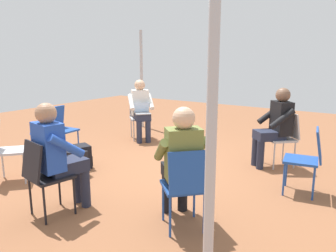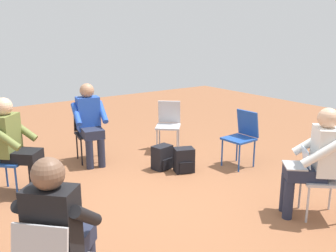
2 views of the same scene
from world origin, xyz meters
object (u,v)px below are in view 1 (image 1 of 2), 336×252
object	(u,v)px
person_with_laptop	(141,107)
backpack_near_laptop_user	(83,158)
chair_northwest	(284,135)
chair_east	(44,173)
chair_southeast	(5,147)
chair_north	(308,156)
chair_northeast	(185,184)
person_in_blue	(57,152)
person_in_black	(275,123)
chair_southwest	(140,115)
chair_south	(60,127)
backpack_by_empty_chair	(77,165)
person_in_olive	(181,159)

from	to	relation	value
person_with_laptop	backpack_near_laptop_user	bearing A→B (deg)	50.98
chair_northwest	chair_east	bearing A→B (deg)	108.14
chair_southeast	chair_east	size ratio (longest dim) A/B	1.00
chair_east	chair_north	size ratio (longest dim) A/B	1.00
chair_southeast	chair_northeast	size ratio (longest dim) A/B	1.00
chair_southeast	chair_east	world-z (taller)	same
chair_northwest	person_in_blue	xyz separation A→B (m)	(3.00, -1.64, 0.20)
person_in_black	backpack_near_laptop_user	world-z (taller)	person_in_black
chair_southwest	person_with_laptop	xyz separation A→B (m)	(0.11, 0.13, 0.20)
chair_south	person_in_blue	bearing A→B (deg)	48.11
chair_north	chair_south	bearing A→B (deg)	89.01
backpack_by_empty_chair	chair_southeast	bearing A→B (deg)	-41.70
person_with_laptop	backpack_by_empty_chair	world-z (taller)	person_with_laptop
chair_northwest	person_in_black	size ratio (longest dim) A/B	0.69
chair_southwest	backpack_by_empty_chair	xyz separation A→B (m)	(2.28, 0.64, -0.34)
chair_southwest	chair_northwest	distance (m)	3.03
chair_north	backpack_by_empty_chair	xyz separation A→B (m)	(1.15, -2.91, -0.34)
chair_south	person_in_blue	world-z (taller)	person_in_blue
chair_northeast	person_in_black	bearing A→B (deg)	40.57
person_in_black	person_in_blue	xyz separation A→B (m)	(2.88, -1.52, 0.00)
chair_southwest	chair_east	xyz separation A→B (m)	(3.32, 1.35, 0.00)
chair_north	chair_southwest	bearing A→B (deg)	63.30
chair_southeast	backpack_near_laptop_user	world-z (taller)	chair_southeast
chair_southwest	person_in_blue	size ratio (longest dim) A/B	0.69
chair_southwest	chair_north	world-z (taller)	same
chair_north	chair_northwest	xyz separation A→B (m)	(-0.97, -0.53, 0.00)
person_in_blue	chair_northeast	bearing A→B (deg)	27.74
chair_south	chair_east	size ratio (longest dim) A/B	1.00
chair_northwest	person_in_blue	distance (m)	3.42
chair_southeast	backpack_by_empty_chair	world-z (taller)	chair_southeast
person_with_laptop	person_in_olive	world-z (taller)	same
chair_northeast	chair_south	bearing A→B (deg)	115.97
chair_north	person_in_blue	bearing A→B (deg)	123.95
chair_northeast	person_with_laptop	distance (m)	3.71
chair_southwest	backpack_near_laptop_user	world-z (taller)	chair_southwest
chair_northeast	person_in_olive	size ratio (longest dim) A/B	0.69
person_in_olive	person_with_laptop	bearing A→B (deg)	89.04
person_in_olive	chair_southwest	bearing A→B (deg)	89.22
chair_southeast	person_in_olive	xyz separation A→B (m)	(-0.35, 2.60, 0.20)
chair_northwest	chair_northeast	bearing A→B (deg)	129.90
chair_northeast	backpack_by_empty_chair	size ratio (longest dim) A/B	2.36
chair_southwest	chair_southeast	bearing A→B (deg)	41.85
chair_northwest	backpack_by_empty_chair	size ratio (longest dim) A/B	2.36
chair_south	chair_southwest	xyz separation A→B (m)	(-1.69, 0.43, 0.00)
chair_southwest	chair_east	bearing A→B (deg)	63.48
chair_south	chair_east	xyz separation A→B (m)	(1.62, 1.78, 0.00)
chair_southwest	backpack_near_laptop_user	distance (m)	2.07
person_in_blue	backpack_by_empty_chair	world-z (taller)	person_in_blue
backpack_near_laptop_user	person_in_blue	bearing A→B (deg)	38.88
backpack_near_laptop_user	chair_southeast	bearing A→B (deg)	-23.29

